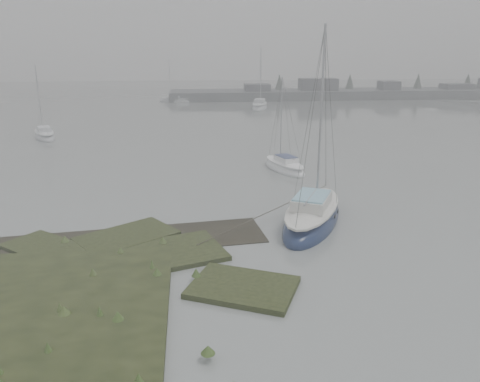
% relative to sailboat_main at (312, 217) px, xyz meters
% --- Properties ---
extents(ground, '(160.00, 160.00, 0.00)m').
position_rel_sailboat_main_xyz_m(ground, '(-4.49, 24.52, -0.30)').
color(ground, slate).
rests_on(ground, ground).
extents(far_shoreline, '(60.00, 8.00, 4.15)m').
position_rel_sailboat_main_xyz_m(far_shoreline, '(22.35, 56.41, 0.55)').
color(far_shoreline, '#4C4F51').
rests_on(far_shoreline, ground).
extents(sailboat_main, '(5.14, 7.15, 9.70)m').
position_rel_sailboat_main_xyz_m(sailboat_main, '(0.00, 0.00, 0.00)').
color(sailboat_main, '#111C3C').
rests_on(sailboat_main, ground).
extents(sailboat_white, '(2.94, 4.96, 6.65)m').
position_rel_sailboat_main_xyz_m(sailboat_white, '(0.74, 10.12, -0.09)').
color(sailboat_white, white).
rests_on(sailboat_white, ground).
extents(sailboat_far_a, '(3.48, 5.24, 7.06)m').
position_rel_sailboat_main_xyz_m(sailboat_far_a, '(-18.91, 24.25, -0.08)').
color(sailboat_far_a, '#A6A8AE').
rests_on(sailboat_far_a, ground).
extents(sailboat_far_b, '(3.57, 6.50, 8.73)m').
position_rel_sailboat_main_xyz_m(sailboat_far_b, '(4.17, 43.93, -0.03)').
color(sailboat_far_b, silver).
rests_on(sailboat_far_b, ground).
extents(sailboat_far_c, '(5.13, 3.26, 6.89)m').
position_rel_sailboat_main_xyz_m(sailboat_far_c, '(-7.66, 53.32, -0.09)').
color(sailboat_far_c, '#AAAEB4').
rests_on(sailboat_far_c, ground).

